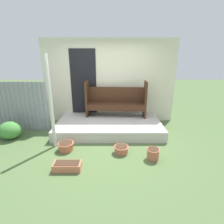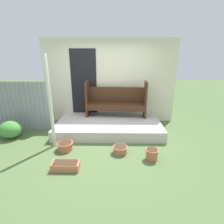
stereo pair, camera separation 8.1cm
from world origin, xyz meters
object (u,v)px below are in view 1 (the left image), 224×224
object	(u,v)px
bench	(115,100)
flower_pot_right	(153,153)
flower_pot_middle	(121,149)
flower_pot_left	(65,146)
shrub_by_fence	(10,130)
planter_box_rect	(67,166)
support_post	(50,104)

from	to	relation	value
bench	flower_pot_right	xyz separation A→B (m)	(0.75, -1.98, -0.67)
bench	flower_pot_middle	size ratio (longest dim) A/B	5.46
bench	flower_pot_left	distance (m)	2.12
flower_pot_right	shrub_by_fence	bearing A→B (deg)	164.52
flower_pot_left	planter_box_rect	size ratio (longest dim) A/B	0.71
bench	flower_pot_left	xyz separation A→B (m)	(-1.19, -1.61, -0.70)
support_post	planter_box_rect	world-z (taller)	support_post
bench	shrub_by_fence	xyz separation A→B (m)	(-2.80, -0.99, -0.58)
flower_pot_left	shrub_by_fence	size ratio (longest dim) A/B	0.64
flower_pot_left	shrub_by_fence	distance (m)	1.73
support_post	flower_pot_middle	distance (m)	1.89
support_post	flower_pot_middle	bearing A→B (deg)	-11.12
flower_pot_left	flower_pot_right	xyz separation A→B (m)	(1.93, -0.37, 0.03)
bench	shrub_by_fence	size ratio (longest dim) A/B	3.12
shrub_by_fence	bench	bearing A→B (deg)	19.57
shrub_by_fence	flower_pot_middle	bearing A→B (deg)	-14.39
flower_pot_middle	bench	bearing A→B (deg)	92.90
bench	shrub_by_fence	bearing A→B (deg)	-157.06
support_post	flower_pot_right	world-z (taller)	support_post
support_post	planter_box_rect	xyz separation A→B (m)	(0.52, -0.92, -0.99)
shrub_by_fence	flower_pot_left	bearing A→B (deg)	-20.90
flower_pot_right	shrub_by_fence	size ratio (longest dim) A/B	0.48
flower_pot_middle	shrub_by_fence	size ratio (longest dim) A/B	0.57
flower_pot_left	shrub_by_fence	xyz separation A→B (m)	(-1.61, 0.61, 0.12)
support_post	flower_pot_right	xyz separation A→B (m)	(2.24, -0.55, -0.94)
flower_pot_left	shrub_by_fence	world-z (taller)	shrub_by_fence
flower_pot_middle	flower_pot_right	world-z (taller)	flower_pot_right
support_post	flower_pot_middle	world-z (taller)	support_post
flower_pot_middle	flower_pot_left	bearing A→B (deg)	174.40
support_post	bench	xyz separation A→B (m)	(1.50, 1.42, -0.26)
planter_box_rect	shrub_by_fence	world-z (taller)	shrub_by_fence
flower_pot_left	planter_box_rect	bearing A→B (deg)	-74.07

